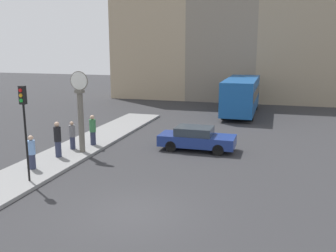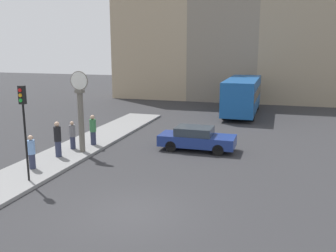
% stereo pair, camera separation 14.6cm
% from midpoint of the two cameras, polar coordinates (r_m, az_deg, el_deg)
% --- Properties ---
extents(ground_plane, '(120.00, 120.00, 0.00)m').
position_cam_midpoint_polar(ground_plane, '(13.79, -5.66, -12.99)').
color(ground_plane, '#2D2D30').
extents(sidewalk_corner, '(2.81, 20.05, 0.16)m').
position_cam_midpoint_polar(sidewalk_corner, '(23.12, -12.32, -2.63)').
color(sidewalk_corner, gray).
rests_on(sidewalk_corner, ground_plane).
extents(building_row, '(27.17, 5.00, 18.96)m').
position_cam_midpoint_polar(building_row, '(41.86, 10.87, 15.65)').
color(building_row, tan).
rests_on(building_row, ground_plane).
extents(sedan_car, '(4.31, 1.72, 1.34)m').
position_cam_midpoint_polar(sedan_car, '(21.40, 4.16, -1.88)').
color(sedan_car, navy).
rests_on(sedan_car, ground_plane).
extents(bus_distant, '(2.59, 8.96, 3.11)m').
position_cam_midpoint_polar(bus_distant, '(33.22, 10.98, 4.79)').
color(bus_distant, '#195199').
rests_on(bus_distant, ground_plane).
extents(traffic_light_near, '(0.26, 0.24, 4.09)m').
position_cam_midpoint_polar(traffic_light_near, '(16.64, -21.32, 1.69)').
color(traffic_light_near, black).
rests_on(traffic_light_near, sidewalk_corner).
extents(street_clock, '(1.01, 0.40, 4.39)m').
position_cam_midpoint_polar(street_clock, '(20.66, -13.37, 2.12)').
color(street_clock, '#666056').
rests_on(street_clock, sidewalk_corner).
extents(pedestrian_black_jacket, '(0.37, 0.37, 1.87)m').
position_cam_midpoint_polar(pedestrian_black_jacket, '(20.26, -16.66, -1.95)').
color(pedestrian_black_jacket, '#2D334C').
rests_on(pedestrian_black_jacket, sidewalk_corner).
extents(pedestrian_grey_jacket, '(0.34, 0.34, 1.58)m').
position_cam_midpoint_polar(pedestrian_grey_jacket, '(21.64, -14.57, -1.38)').
color(pedestrian_grey_jacket, '#2D334C').
rests_on(pedestrian_grey_jacket, sidewalk_corner).
extents(pedestrian_green_hoodie, '(0.37, 0.37, 1.77)m').
position_cam_midpoint_polar(pedestrian_green_hoodie, '(22.28, -11.58, -0.59)').
color(pedestrian_green_hoodie, '#2D334C').
rests_on(pedestrian_green_hoodie, sidewalk_corner).
extents(pedestrian_blue_stripe, '(0.35, 0.35, 1.62)m').
position_cam_midpoint_polar(pedestrian_blue_stripe, '(18.70, -20.27, -3.77)').
color(pedestrian_blue_stripe, '#2D334C').
rests_on(pedestrian_blue_stripe, sidewalk_corner).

